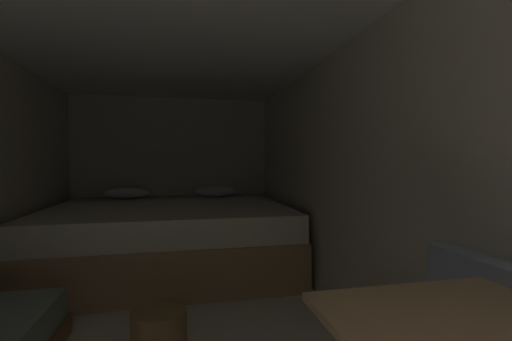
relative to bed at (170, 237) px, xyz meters
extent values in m
cube|color=beige|center=(0.00, 1.06, 0.68)|extent=(2.75, 0.05, 2.08)
cube|color=beige|center=(1.35, -1.57, 0.68)|extent=(0.05, 5.21, 2.08)
cube|color=white|center=(0.00, -1.57, 1.74)|extent=(2.75, 5.21, 0.05)
cube|color=tan|center=(0.00, -0.01, -0.13)|extent=(2.53, 2.00, 0.45)
cube|color=beige|center=(0.00, -0.01, 0.22)|extent=(2.49, 1.96, 0.26)
ellipsoid|color=white|center=(-0.57, 0.76, 0.43)|extent=(0.55, 0.35, 0.15)
ellipsoid|color=white|center=(0.57, 0.76, 0.43)|extent=(0.55, 0.35, 0.15)
cube|color=tan|center=(0.87, -3.14, 0.41)|extent=(0.72, 0.64, 0.02)
cylinder|color=olive|center=(-0.02, -1.59, -0.24)|extent=(0.36, 0.36, 0.23)
camera|label=1|loc=(0.14, -3.86, 0.85)|focal=23.87mm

